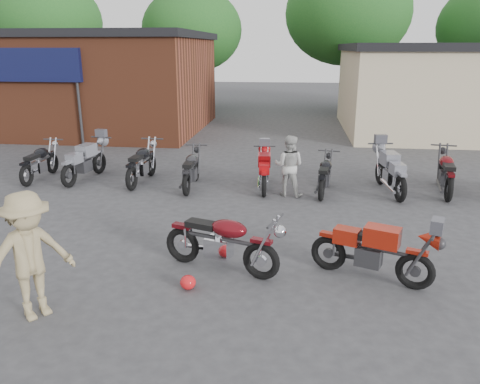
# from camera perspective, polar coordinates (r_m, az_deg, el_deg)

# --- Properties ---
(ground) EXTENTS (90.00, 90.00, 0.00)m
(ground) POSITION_cam_1_polar(r_m,az_deg,el_deg) (7.78, -3.63, -10.54)
(ground) COLOR #363639
(brick_building) EXTENTS (12.00, 8.00, 4.00)m
(brick_building) POSITION_cam_1_polar(r_m,az_deg,el_deg) (23.23, -19.98, 12.24)
(brick_building) COLOR brown
(brick_building) RESTS_ON ground
(stucco_building) EXTENTS (10.00, 8.00, 3.50)m
(stucco_building) POSITION_cam_1_polar(r_m,az_deg,el_deg) (23.00, 25.54, 10.94)
(stucco_building) COLOR tan
(stucco_building) RESTS_ON ground
(tree_0) EXTENTS (6.56, 6.56, 8.20)m
(tree_0) POSITION_cam_1_polar(r_m,az_deg,el_deg) (32.58, -22.19, 16.89)
(tree_0) COLOR #114219
(tree_0) RESTS_ON ground
(tree_1) EXTENTS (5.92, 5.92, 7.40)m
(tree_1) POSITION_cam_1_polar(r_m,az_deg,el_deg) (29.44, -5.79, 17.32)
(tree_1) COLOR #114219
(tree_1) RESTS_ON ground
(tree_2) EXTENTS (7.04, 7.04, 8.80)m
(tree_2) POSITION_cam_1_polar(r_m,az_deg,el_deg) (28.90, 12.85, 18.39)
(tree_2) COLOR #114219
(tree_2) RESTS_ON ground
(vintage_motorcycle) EXTENTS (2.16, 1.29, 1.19)m
(vintage_motorcycle) POSITION_cam_1_polar(r_m,az_deg,el_deg) (7.79, -2.15, -5.65)
(vintage_motorcycle) COLOR #570A10
(vintage_motorcycle) RESTS_ON ground
(sportbike) EXTENTS (2.02, 1.31, 1.12)m
(sportbike) POSITION_cam_1_polar(r_m,az_deg,el_deg) (7.81, 15.99, -6.57)
(sportbike) COLOR #A51E0D
(sportbike) RESTS_ON ground
(helmet) EXTENTS (0.32, 0.32, 0.23)m
(helmet) POSITION_cam_1_polar(r_m,az_deg,el_deg) (7.47, -6.36, -10.88)
(helmet) COLOR red
(helmet) RESTS_ON ground
(person_light) EXTENTS (0.86, 0.73, 1.55)m
(person_light) POSITION_cam_1_polar(r_m,az_deg,el_deg) (11.81, 5.99, 3.19)
(person_light) COLOR #B1B1AC
(person_light) RESTS_ON ground
(person_tan) EXTENTS (1.27, 1.34, 1.82)m
(person_tan) POSITION_cam_1_polar(r_m,az_deg,el_deg) (7.00, -24.23, -7.16)
(person_tan) COLOR #9A895F
(person_tan) RESTS_ON ground
(row_bike_0) EXTENTS (0.64, 1.93, 1.12)m
(row_bike_0) POSITION_cam_1_polar(r_m,az_deg,el_deg) (14.45, -23.23, 3.59)
(row_bike_0) COLOR black
(row_bike_0) RESTS_ON ground
(row_bike_1) EXTENTS (0.98, 2.14, 1.19)m
(row_bike_1) POSITION_cam_1_polar(r_m,az_deg,el_deg) (13.93, -18.40, 3.81)
(row_bike_1) COLOR gray
(row_bike_1) RESTS_ON ground
(row_bike_2) EXTENTS (0.76, 2.09, 1.20)m
(row_bike_2) POSITION_cam_1_polar(r_m,az_deg,el_deg) (13.23, -11.89, 3.67)
(row_bike_2) COLOR black
(row_bike_2) RESTS_ON ground
(row_bike_3) EXTENTS (0.71, 1.95, 1.12)m
(row_bike_3) POSITION_cam_1_polar(r_m,az_deg,el_deg) (12.52, -5.96, 3.00)
(row_bike_3) COLOR #242426
(row_bike_3) RESTS_ON ground
(row_bike_4) EXTENTS (0.75, 1.94, 1.10)m
(row_bike_4) POSITION_cam_1_polar(r_m,az_deg,el_deg) (12.39, 2.97, 2.87)
(row_bike_4) COLOR #B80F13
(row_bike_4) RESTS_ON ground
(row_bike_5) EXTENTS (0.88, 1.90, 1.06)m
(row_bike_5) POSITION_cam_1_polar(r_m,az_deg,el_deg) (12.21, 10.32, 2.29)
(row_bike_5) COLOR black
(row_bike_5) RESTS_ON ground
(row_bike_6) EXTENTS (0.99, 2.21, 1.24)m
(row_bike_6) POSITION_cam_1_polar(r_m,az_deg,el_deg) (12.65, 17.86, 2.67)
(row_bike_6) COLOR gray
(row_bike_6) RESTS_ON ground
(row_bike_7) EXTENTS (1.01, 2.16, 1.21)m
(row_bike_7) POSITION_cam_1_polar(r_m,az_deg,el_deg) (13.12, 23.83, 2.45)
(row_bike_7) COLOR #560A0F
(row_bike_7) RESTS_ON ground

